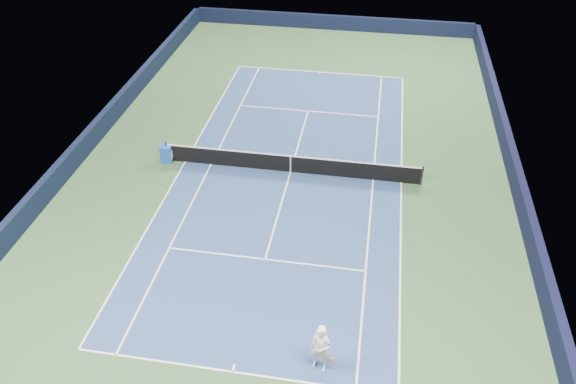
# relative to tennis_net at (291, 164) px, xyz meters

# --- Properties ---
(ground) EXTENTS (40.00, 40.00, 0.00)m
(ground) POSITION_rel_tennis_net_xyz_m (0.00, 0.00, -0.50)
(ground) COLOR #2F4F2B
(ground) RESTS_ON ground
(wall_far) EXTENTS (22.00, 0.35, 1.10)m
(wall_far) POSITION_rel_tennis_net_xyz_m (0.00, 19.82, 0.05)
(wall_far) COLOR black
(wall_far) RESTS_ON ground
(wall_right) EXTENTS (0.35, 40.00, 1.10)m
(wall_right) POSITION_rel_tennis_net_xyz_m (10.82, 0.00, 0.05)
(wall_right) COLOR black
(wall_right) RESTS_ON ground
(wall_left) EXTENTS (0.35, 40.00, 1.10)m
(wall_left) POSITION_rel_tennis_net_xyz_m (-10.82, 0.00, 0.05)
(wall_left) COLOR black
(wall_left) RESTS_ON ground
(court_surface) EXTENTS (10.97, 23.77, 0.01)m
(court_surface) POSITION_rel_tennis_net_xyz_m (0.00, 0.00, -0.50)
(court_surface) COLOR navy
(court_surface) RESTS_ON ground
(baseline_far) EXTENTS (10.97, 0.08, 0.00)m
(baseline_far) POSITION_rel_tennis_net_xyz_m (0.00, 11.88, -0.50)
(baseline_far) COLOR white
(baseline_far) RESTS_ON ground
(baseline_near) EXTENTS (10.97, 0.08, 0.00)m
(baseline_near) POSITION_rel_tennis_net_xyz_m (0.00, -11.88, -0.50)
(baseline_near) COLOR white
(baseline_near) RESTS_ON ground
(sideline_doubles_right) EXTENTS (0.08, 23.77, 0.00)m
(sideline_doubles_right) POSITION_rel_tennis_net_xyz_m (5.49, 0.00, -0.50)
(sideline_doubles_right) COLOR white
(sideline_doubles_right) RESTS_ON ground
(sideline_doubles_left) EXTENTS (0.08, 23.77, 0.00)m
(sideline_doubles_left) POSITION_rel_tennis_net_xyz_m (-5.49, 0.00, -0.50)
(sideline_doubles_left) COLOR white
(sideline_doubles_left) RESTS_ON ground
(sideline_singles_right) EXTENTS (0.08, 23.77, 0.00)m
(sideline_singles_right) POSITION_rel_tennis_net_xyz_m (4.12, 0.00, -0.50)
(sideline_singles_right) COLOR white
(sideline_singles_right) RESTS_ON ground
(sideline_singles_left) EXTENTS (0.08, 23.77, 0.00)m
(sideline_singles_left) POSITION_rel_tennis_net_xyz_m (-4.12, 0.00, -0.50)
(sideline_singles_left) COLOR white
(sideline_singles_left) RESTS_ON ground
(service_line_far) EXTENTS (8.23, 0.08, 0.00)m
(service_line_far) POSITION_rel_tennis_net_xyz_m (0.00, 6.40, -0.50)
(service_line_far) COLOR white
(service_line_far) RESTS_ON ground
(service_line_near) EXTENTS (8.23, 0.08, 0.00)m
(service_line_near) POSITION_rel_tennis_net_xyz_m (0.00, -6.40, -0.50)
(service_line_near) COLOR white
(service_line_near) RESTS_ON ground
(center_service_line) EXTENTS (0.08, 12.80, 0.00)m
(center_service_line) POSITION_rel_tennis_net_xyz_m (0.00, 0.00, -0.50)
(center_service_line) COLOR white
(center_service_line) RESTS_ON ground
(center_mark_far) EXTENTS (0.08, 0.30, 0.00)m
(center_mark_far) POSITION_rel_tennis_net_xyz_m (0.00, 11.73, -0.50)
(center_mark_far) COLOR white
(center_mark_far) RESTS_ON ground
(center_mark_near) EXTENTS (0.08, 0.30, 0.00)m
(center_mark_near) POSITION_rel_tennis_net_xyz_m (0.00, -11.73, -0.50)
(center_mark_near) COLOR white
(center_mark_near) RESTS_ON ground
(tennis_net) EXTENTS (12.90, 0.10, 1.07)m
(tennis_net) POSITION_rel_tennis_net_xyz_m (0.00, 0.00, 0.00)
(tennis_net) COLOR black
(tennis_net) RESTS_ON ground
(sponsor_cube) EXTENTS (0.62, 0.56, 0.92)m
(sponsor_cube) POSITION_rel_tennis_net_xyz_m (-6.40, -0.08, -0.05)
(sponsor_cube) COLOR #1C48A9
(sponsor_cube) RESTS_ON ground
(tennis_player) EXTENTS (0.89, 1.35, 1.94)m
(tennis_player) POSITION_rel_tennis_net_xyz_m (2.86, -11.20, 0.47)
(tennis_player) COLOR white
(tennis_player) RESTS_ON ground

